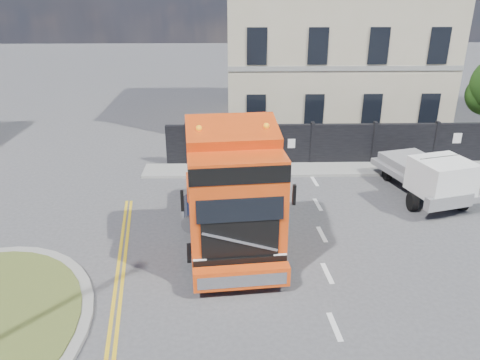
{
  "coord_description": "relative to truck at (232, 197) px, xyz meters",
  "views": [
    {
      "loc": [
        -0.03,
        -12.35,
        8.14
      ],
      "look_at": [
        0.37,
        2.74,
        1.8
      ],
      "focal_mm": 35.0,
      "sensor_mm": 36.0,
      "label": 1
    }
  ],
  "objects": [
    {
      "name": "ground",
      "position": [
        -0.07,
        -1.01,
        -1.94
      ],
      "size": [
        120.0,
        120.0,
        0.0
      ],
      "primitive_type": "plane",
      "color": "#424244",
      "rests_on": "ground"
    },
    {
      "name": "hoarding_fence",
      "position": [
        6.48,
        7.99,
        -0.94
      ],
      "size": [
        18.8,
        0.25,
        2.0
      ],
      "color": "black",
      "rests_on": "ground"
    },
    {
      "name": "georgian_building",
      "position": [
        5.93,
        15.49,
        3.83
      ],
      "size": [
        12.3,
        10.3,
        12.8
      ],
      "color": "#B9AD93",
      "rests_on": "ground"
    },
    {
      "name": "pavement_far",
      "position": [
        5.93,
        7.09,
        -1.88
      ],
      "size": [
        20.0,
        1.6,
        0.12
      ],
      "primitive_type": "cube",
      "color": "gray",
      "rests_on": "ground"
    },
    {
      "name": "truck",
      "position": [
        0.0,
        0.0,
        0.0
      ],
      "size": [
        3.37,
        7.46,
        4.33
      ],
      "rotation": [
        0.0,
        0.0,
        0.1
      ],
      "color": "black",
      "rests_on": "ground"
    },
    {
      "name": "flatbed_pickup",
      "position": [
        7.99,
        3.4,
        -0.84
      ],
      "size": [
        3.2,
        5.32,
        2.05
      ],
      "rotation": [
        0.0,
        0.0,
        0.27
      ],
      "color": "slate",
      "rests_on": "ground"
    }
  ]
}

